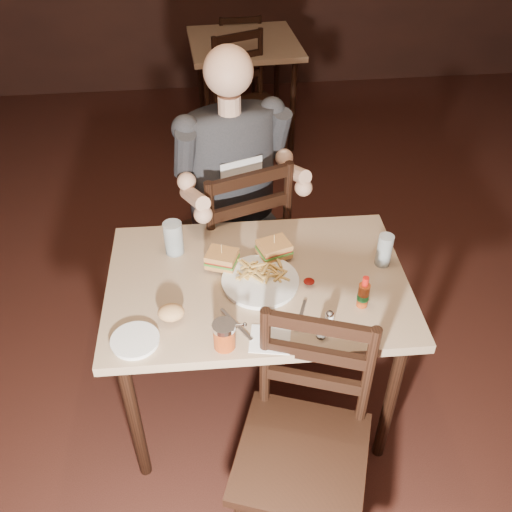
{
  "coord_description": "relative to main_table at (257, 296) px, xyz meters",
  "views": [
    {
      "loc": [
        -0.41,
        -1.77,
        2.25
      ],
      "look_at": [
        -0.23,
        -0.1,
        0.85
      ],
      "focal_mm": 40.0,
      "sensor_mm": 36.0,
      "label": 1
    }
  ],
  "objects": [
    {
      "name": "glass_left",
      "position": [
        -0.32,
        0.21,
        0.16
      ],
      "size": [
        0.08,
        0.08,
        0.14
      ],
      "primitive_type": "cylinder",
      "rotation": [
        0.0,
        0.0,
        -0.02
      ],
      "color": "silver",
      "rests_on": "main_table"
    },
    {
      "name": "dinner_plate",
      "position": [
        0.01,
        -0.02,
        0.09
      ],
      "size": [
        0.29,
        0.29,
        0.02
      ],
      "primitive_type": "cylinder",
      "rotation": [
        0.0,
        0.0,
        -0.02
      ],
      "color": "white",
      "rests_on": "main_table"
    },
    {
      "name": "salt_shaker",
      "position": [
        0.22,
        -0.26,
        0.11
      ],
      "size": [
        0.03,
        0.03,
        0.06
      ],
      "primitive_type": null,
      "rotation": [
        0.0,
        0.0,
        -0.02
      ],
      "color": "white",
      "rests_on": "main_table"
    },
    {
      "name": "fries_pile",
      "position": [
        0.02,
        0.02,
        0.12
      ],
      "size": [
        0.23,
        0.16,
        0.04
      ],
      "primitive_type": null,
      "rotation": [
        0.0,
        0.0,
        -0.02
      ],
      "color": "tan",
      "rests_on": "dinner_plate"
    },
    {
      "name": "hot_sauce",
      "position": [
        0.37,
        -0.18,
        0.15
      ],
      "size": [
        0.04,
        0.04,
        0.13
      ],
      "primitive_type": null,
      "rotation": [
        0.0,
        0.0,
        -0.02
      ],
      "color": "#8D3310",
      "rests_on": "main_table"
    },
    {
      "name": "side_plate",
      "position": [
        -0.45,
        -0.27,
        0.09
      ],
      "size": [
        0.17,
        0.17,
        0.01
      ],
      "primitive_type": "cylinder",
      "rotation": [
        0.0,
        0.0,
        -0.02
      ],
      "color": "white",
      "rests_on": "main_table"
    },
    {
      "name": "room_shell",
      "position": [
        0.23,
        0.15,
        0.72
      ],
      "size": [
        7.0,
        7.0,
        7.0
      ],
      "color": "black",
      "rests_on": "ground"
    },
    {
      "name": "chair_near",
      "position": [
        0.09,
        -0.59,
        -0.21
      ],
      "size": [
        0.57,
        0.6,
        0.95
      ],
      "primitive_type": null,
      "rotation": [
        0.0,
        0.0,
        -0.35
      ],
      "color": "black",
      "rests_on": "ground"
    },
    {
      "name": "bread_roll",
      "position": [
        -0.33,
        -0.18,
        0.13
      ],
      "size": [
        0.1,
        0.08,
        0.06
      ],
      "primitive_type": "ellipsoid",
      "rotation": [
        0.0,
        0.0,
        -0.02
      ],
      "color": "tan",
      "rests_on": "side_plate"
    },
    {
      "name": "pepper_shaker",
      "position": [
        0.19,
        -0.31,
        0.12
      ],
      "size": [
        0.03,
        0.03,
        0.06
      ],
      "primitive_type": null,
      "rotation": [
        0.0,
        0.0,
        -0.02
      ],
      "color": "#38332D",
      "rests_on": "main_table"
    },
    {
      "name": "main_table",
      "position": [
        0.0,
        0.0,
        0.0
      ],
      "size": [
        1.17,
        0.8,
        0.77
      ],
      "rotation": [
        0.0,
        0.0,
        -0.02
      ],
      "color": "tan",
      "rests_on": "ground"
    },
    {
      "name": "sandwich_left",
      "position": [
        -0.13,
        0.09,
        0.15
      ],
      "size": [
        0.14,
        0.13,
        0.1
      ],
      "primitive_type": null,
      "rotation": [
        0.0,
        0.0,
        -0.38
      ],
      "color": "#D3924B",
      "rests_on": "dinner_plate"
    },
    {
      "name": "sandwich_right",
      "position": [
        0.08,
        0.13,
        0.15
      ],
      "size": [
        0.14,
        0.13,
        0.1
      ],
      "primitive_type": null,
      "rotation": [
        0.0,
        0.0,
        0.31
      ],
      "color": "#D3924B",
      "rests_on": "dinner_plate"
    },
    {
      "name": "chair_far",
      "position": [
        -0.05,
        0.61,
        -0.19
      ],
      "size": [
        0.6,
        0.63,
        1.0
      ],
      "primitive_type": null,
      "rotation": [
        0.0,
        0.0,
        3.47
      ],
      "color": "black",
      "rests_on": "ground"
    },
    {
      "name": "bg_chair_far",
      "position": [
        0.2,
        3.2,
        -0.27
      ],
      "size": [
        0.4,
        0.44,
        0.83
      ],
      "primitive_type": null,
      "rotation": [
        0.0,
        0.0,
        3.19
      ],
      "color": "black",
      "rests_on": "ground"
    },
    {
      "name": "bg_table",
      "position": [
        0.2,
        2.65,
        -0.0
      ],
      "size": [
        0.84,
        0.84,
        0.77
      ],
      "rotation": [
        0.0,
        0.0,
        0.05
      ],
      "color": "tan",
      "rests_on": "ground"
    },
    {
      "name": "bg_chair_near",
      "position": [
        0.2,
        2.1,
        -0.21
      ],
      "size": [
        0.59,
        0.61,
        0.95
      ],
      "primitive_type": null,
      "rotation": [
        0.0,
        0.0,
        0.39
      ],
      "color": "black",
      "rests_on": "ground"
    },
    {
      "name": "syrup_dispenser",
      "position": [
        -0.15,
        -0.32,
        0.14
      ],
      "size": [
        0.08,
        0.08,
        0.1
      ],
      "primitive_type": null,
      "rotation": [
        0.0,
        0.0,
        -0.02
      ],
      "color": "#8D3310",
      "rests_on": "main_table"
    },
    {
      "name": "diner",
      "position": [
        -0.04,
        0.57,
        0.3
      ],
      "size": [
        0.66,
        0.58,
        0.95
      ],
      "primitive_type": null,
      "rotation": [
        0.0,
        0.0,
        0.33
      ],
      "color": "#2C2B30",
      "rests_on": "chair_far"
    },
    {
      "name": "fork",
      "position": [
        0.13,
        -0.21,
        0.09
      ],
      "size": [
        0.07,
        0.15,
        0.01
      ],
      "primitive_type": "cube",
      "rotation": [
        0.0,
        0.0,
        -0.37
      ],
      "color": "silver",
      "rests_on": "napkin"
    },
    {
      "name": "ketchup_dollop",
      "position": [
        0.19,
        -0.05,
        0.11
      ],
      "size": [
        0.04,
        0.04,
        0.01
      ],
      "primitive_type": "ellipsoid",
      "rotation": [
        0.0,
        0.0,
        -0.02
      ],
      "color": "maroon",
      "rests_on": "dinner_plate"
    },
    {
      "name": "knife",
      "position": [
        -0.1,
        -0.23,
        0.09
      ],
      "size": [
        0.1,
        0.17,
        0.0
      ],
      "primitive_type": "cube",
      "rotation": [
        0.0,
        0.0,
        0.53
      ],
      "color": "silver",
      "rests_on": "napkin"
    },
    {
      "name": "glass_right",
      "position": [
        0.5,
        0.04,
        0.15
      ],
      "size": [
        0.06,
        0.06,
        0.14
      ],
      "primitive_type": "cylinder",
      "rotation": [
        0.0,
        0.0,
        -0.02
      ],
      "color": "silver",
      "rests_on": "main_table"
    },
    {
      "name": "napkin",
      "position": [
        0.01,
        -0.31,
        0.09
      ],
      "size": [
        0.16,
        0.15,
        0.0
      ],
      "primitive_type": "cube",
      "rotation": [
        0.0,
        0.0,
        -0.2
      ],
      "color": "white",
      "rests_on": "main_table"
    }
  ]
}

